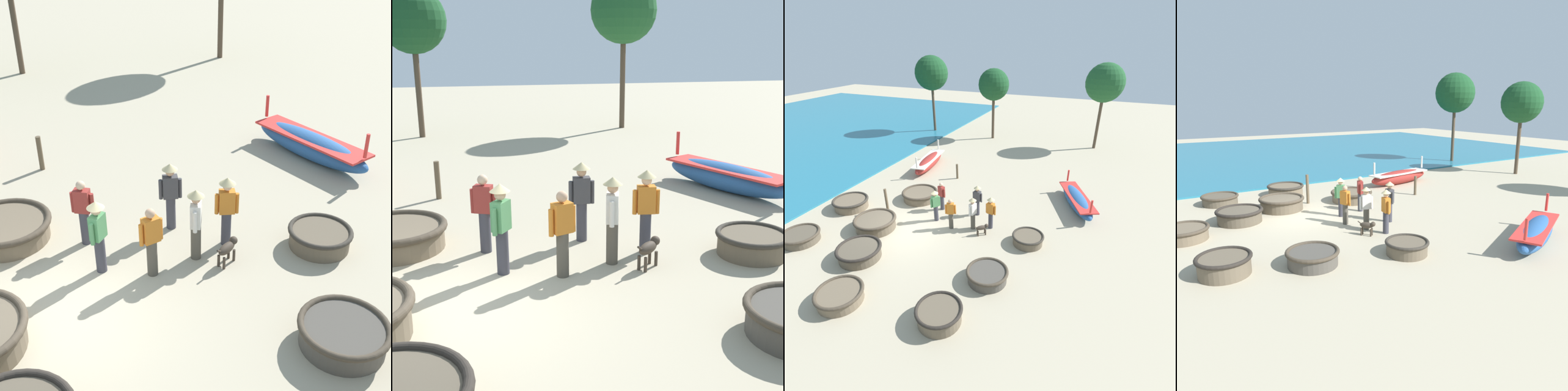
{
  "view_description": "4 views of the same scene",
  "coord_description": "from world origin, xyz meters",
  "views": [
    {
      "loc": [
        0.92,
        -8.0,
        7.02
      ],
      "look_at": [
        3.15,
        2.13,
        1.08
      ],
      "focal_mm": 50.0,
      "sensor_mm": 36.0,
      "label": 1
    },
    {
      "loc": [
        0.52,
        -7.78,
        4.1
      ],
      "look_at": [
        2.93,
        3.2,
        0.79
      ],
      "focal_mm": 50.0,
      "sensor_mm": 36.0,
      "label": 2
    },
    {
      "loc": [
        8.09,
        -10.02,
        8.25
      ],
      "look_at": [
        2.85,
        2.57,
        1.19
      ],
      "focal_mm": 28.0,
      "sensor_mm": 36.0,
      "label": 3
    },
    {
      "loc": [
        14.79,
        -5.87,
        4.76
      ],
      "look_at": [
        1.67,
        2.45,
        0.91
      ],
      "focal_mm": 35.0,
      "sensor_mm": 36.0,
      "label": 4
    }
  ],
  "objects": [
    {
      "name": "fisherman_by_coracle",
      "position": [
        2.98,
        1.34,
        0.96
      ],
      "size": [
        0.36,
        0.51,
        1.67
      ],
      "color": "#4C473D",
      "rests_on": "ground"
    },
    {
      "name": "coracle_weathered",
      "position": [
        0.55,
        -4.67,
        0.27
      ],
      "size": [
        1.69,
        1.69,
        0.49
      ],
      "color": "brown",
      "rests_on": "ground"
    },
    {
      "name": "fisherman_hauling",
      "position": [
        0.97,
        1.32,
        0.96
      ],
      "size": [
        0.37,
        0.45,
        1.67
      ],
      "color": "#383842",
      "rests_on": "ground"
    },
    {
      "name": "coracle_nearest",
      "position": [
        -1.04,
        2.95,
        0.29
      ],
      "size": [
        2.03,
        2.03,
        0.52
      ],
      "color": "brown",
      "rests_on": "ground"
    },
    {
      "name": "tree_tall_back",
      "position": [
        -7.53,
        15.87,
        5.37
      ],
      "size": [
        3.04,
        3.04,
        6.92
      ],
      "color": "#4C3D2D",
      "rests_on": "ground"
    },
    {
      "name": "coracle_front_right",
      "position": [
        -3.82,
        -2.62,
        0.26
      ],
      "size": [
        1.71,
        1.71,
        0.47
      ],
      "color": "brown",
      "rests_on": "ground"
    },
    {
      "name": "fisherman_with_hat",
      "position": [
        0.7,
        2.42,
        0.84
      ],
      "size": [
        0.5,
        0.33,
        1.57
      ],
      "color": "#383842",
      "rests_on": "ground"
    },
    {
      "name": "coracle_far_left",
      "position": [
        4.93,
        -1.72,
        0.27
      ],
      "size": [
        1.62,
        1.62,
        0.49
      ],
      "color": "#4C473F",
      "rests_on": "ground"
    },
    {
      "name": "fisherman_standing_left",
      "position": [
        3.75,
        1.72,
        0.96
      ],
      "size": [
        0.53,
        0.36,
        1.67
      ],
      "color": "#383842",
      "rests_on": "ground"
    },
    {
      "name": "coracle_center",
      "position": [
        4.18,
        -4.08,
        0.31
      ],
      "size": [
        1.57,
        1.57,
        0.58
      ],
      "color": "brown",
      "rests_on": "ground"
    },
    {
      "name": "coracle_front_left",
      "position": [
        5.75,
        1.17,
        0.25
      ],
      "size": [
        1.43,
        1.43,
        0.46
      ],
      "color": "brown",
      "rests_on": "ground"
    },
    {
      "name": "fisherman_standing_right",
      "position": [
        2.67,
        2.63,
        0.96
      ],
      "size": [
        0.53,
        0.36,
        1.67
      ],
      "color": "#383842",
      "rests_on": "ground"
    },
    {
      "name": "coracle_beside_post",
      "position": [
        -3.96,
        0.66,
        0.3
      ],
      "size": [
        1.88,
        1.88,
        0.55
      ],
      "color": "brown",
      "rests_on": "ground"
    },
    {
      "name": "ground_plane",
      "position": [
        0.0,
        0.0,
        0.0
      ],
      "size": [
        80.0,
        80.0,
        0.0
      ],
      "primitive_type": "plane",
      "color": "tan"
    },
    {
      "name": "coracle_far_right",
      "position": [
        -1.38,
        -0.45,
        0.32
      ],
      "size": [
        2.02,
        2.02,
        0.59
      ],
      "color": "brown",
      "rests_on": "ground"
    },
    {
      "name": "mooring_post_mid_beach",
      "position": [
        -0.37,
        6.39,
        0.5
      ],
      "size": [
        0.14,
        0.14,
        1.0
      ],
      "primitive_type": "cylinder",
      "color": "brown",
      "rests_on": "ground"
    },
    {
      "name": "mooring_post_shoreline",
      "position": [
        -1.77,
        0.97,
        0.7
      ],
      "size": [
        0.14,
        0.14,
        1.4
      ],
      "primitive_type": "cylinder",
      "color": "brown",
      "rests_on": "ground"
    },
    {
      "name": "long_boat_ochre_hull",
      "position": [
        7.34,
        5.5,
        0.4
      ],
      "size": [
        2.55,
        4.09,
        1.38
      ],
      "color": "#285693",
      "rests_on": "ground"
    },
    {
      "name": "coracle_tilted",
      "position": [
        -0.51,
        -2.52,
        0.3
      ],
      "size": [
        1.87,
        1.87,
        0.56
      ],
      "color": "brown",
      "rests_on": "ground"
    },
    {
      "name": "sea",
      "position": [
        -19.8,
        4.0,
        0.05
      ],
      "size": [
        28.0,
        52.0,
        0.1
      ],
      "primitive_type": "cube",
      "color": "teal",
      "rests_on": "ground"
    },
    {
      "name": "tree_left_mid",
      "position": [
        -1.42,
        15.88,
        4.67
      ],
      "size": [
        2.64,
        2.64,
        6.02
      ],
      "color": "#4C3D2D",
      "rests_on": "ground"
    },
    {
      "name": "fisherman_crouching",
      "position": [
        1.99,
        0.98,
        0.84
      ],
      "size": [
        0.5,
        0.33,
        1.57
      ],
      "color": "#4C473D",
      "rests_on": "ground"
    },
    {
      "name": "long_boat_white_hull",
      "position": [
        -3.08,
        7.34,
        0.42
      ],
      "size": [
        1.6,
        4.39,
        1.46
      ],
      "color": "maroon",
      "rests_on": "ground"
    },
    {
      "name": "dog",
      "position": [
        3.6,
        1.02,
        0.37
      ],
      "size": [
        0.56,
        0.49,
        0.55
      ],
      "color": "#3D3328",
      "rests_on": "ground"
    }
  ]
}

